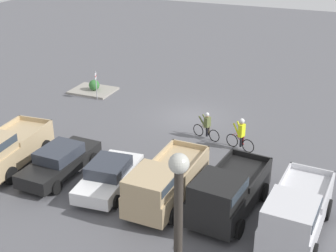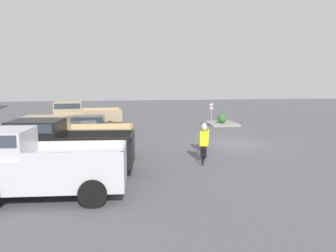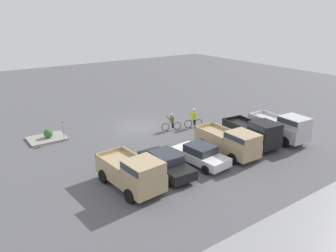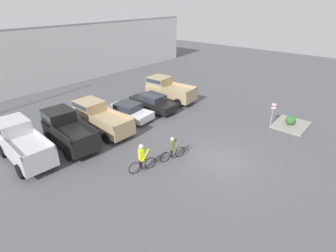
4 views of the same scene
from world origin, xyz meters
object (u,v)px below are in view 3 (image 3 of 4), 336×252
object	(u,v)px
pickup_truck_0	(282,127)
pickup_truck_3	(133,172)
cyclist_1	(194,118)
pickup_truck_2	(231,141)
sedan_0	(200,154)
pickup_truck_1	(254,132)
sedan_1	(166,163)
fire_lane_sign	(63,127)
cyclist_0	(172,122)
shrub	(48,133)

from	to	relation	value
pickup_truck_0	pickup_truck_3	bearing A→B (deg)	-0.29
pickup_truck_0	cyclist_1	xyz separation A→B (m)	(3.88, -6.68, -0.27)
pickup_truck_2	sedan_0	bearing A→B (deg)	-2.83
pickup_truck_1	sedan_0	distance (m)	5.58
sedan_1	pickup_truck_3	xyz separation A→B (m)	(2.77, 0.58, 0.42)
sedan_0	fire_lane_sign	bearing A→B (deg)	-56.31
cyclist_0	shrub	bearing A→B (deg)	-22.73
sedan_0	shrub	distance (m)	13.13
pickup_truck_2	sedan_1	size ratio (longest dim) A/B	1.14
sedan_0	cyclist_0	distance (m)	7.19
pickup_truck_3	cyclist_1	bearing A→B (deg)	-146.69
shrub	pickup_truck_0	bearing A→B (deg)	144.26
pickup_truck_2	sedan_1	world-z (taller)	pickup_truck_2
sedan_0	shrub	bearing A→B (deg)	-55.85
cyclist_1	pickup_truck_0	bearing A→B (deg)	120.16
sedan_1	shrub	bearing A→B (deg)	-66.83
shrub	pickup_truck_2	bearing A→B (deg)	132.72
pickup_truck_0	pickup_truck_1	size ratio (longest dim) A/B	1.03
pickup_truck_0	fire_lane_sign	size ratio (longest dim) A/B	2.60
cyclist_0	pickup_truck_0	bearing A→B (deg)	129.56
pickup_truck_1	sedan_1	bearing A→B (deg)	-1.13
fire_lane_sign	sedan_0	bearing A→B (deg)	123.69
pickup_truck_0	pickup_truck_1	xyz separation A→B (m)	(2.82, -0.49, -0.05)
sedan_0	pickup_truck_1	bearing A→B (deg)	-179.77
sedan_1	cyclist_1	world-z (taller)	cyclist_1
fire_lane_sign	shrub	world-z (taller)	fire_lane_sign
sedan_0	cyclist_0	xyz separation A→B (m)	(-2.39, -6.77, 0.09)
pickup_truck_3	cyclist_0	size ratio (longest dim) A/B	2.81
cyclist_0	pickup_truck_2	bearing A→B (deg)	93.28
sedan_0	pickup_truck_3	world-z (taller)	pickup_truck_3
pickup_truck_0	cyclist_0	size ratio (longest dim) A/B	2.95
cyclist_0	fire_lane_sign	size ratio (longest dim) A/B	0.88
cyclist_0	shrub	size ratio (longest dim) A/B	2.33
pickup_truck_0	sedan_0	xyz separation A→B (m)	(8.37, -0.46, -0.51)
fire_lane_sign	pickup_truck_1	bearing A→B (deg)	141.22
pickup_truck_1	pickup_truck_3	distance (m)	11.14
pickup_truck_0	cyclist_0	xyz separation A→B (m)	(5.98, -7.24, -0.42)
sedan_1	fire_lane_sign	bearing A→B (deg)	-68.96
pickup_truck_1	sedan_1	world-z (taller)	pickup_truck_1
pickup_truck_3	cyclist_0	bearing A→B (deg)	-138.01
sedan_0	cyclist_0	size ratio (longest dim) A/B	2.49
sedan_0	shrub	size ratio (longest dim) A/B	5.79
sedan_0	sedan_1	bearing A→B (deg)	-3.82
pickup_truck_2	shrub	size ratio (longest dim) A/B	7.09
pickup_truck_0	sedan_1	xyz separation A→B (m)	(11.17, -0.65, -0.47)
cyclist_0	shrub	xyz separation A→B (m)	(9.76, -4.09, -0.26)
sedan_1	fire_lane_sign	distance (m)	10.17
pickup_truck_2	shrub	bearing A→B (deg)	-47.28
pickup_truck_1	pickup_truck_2	size ratio (longest dim) A/B	0.94
pickup_truck_1	cyclist_0	xyz separation A→B (m)	(3.17, -6.75, -0.37)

